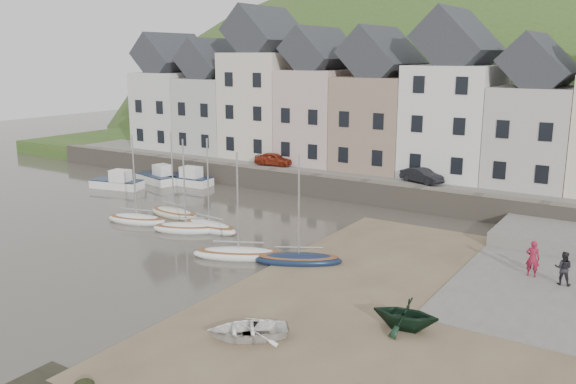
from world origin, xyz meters
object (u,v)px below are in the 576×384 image
Objects in this scene: rowboat_green at (406,313)px; car_left at (274,159)px; car_right at (422,175)px; person_dark at (563,268)px; sailboat_0 at (137,219)px; person_red at (533,258)px; rowboat_white at (247,330)px.

rowboat_green is 0.79× the size of car_left.
car_left is 13.87m from car_right.
car_right is at bearing -51.95° from person_dark.
person_dark is 0.49× the size of car_right.
sailboat_0 reaches higher than rowboat_green.
car_left is at bearing -29.21° from person_red.
rowboat_green is at bearing 56.63° from person_dark.
car_left reaches higher than car_right.
car_left is (-21.36, 21.79, 1.41)m from rowboat_green.
person_red is at bearing 108.86° from rowboat_white.
rowboat_white is 1.21× the size of rowboat_green.
person_dark is (26.60, 3.18, 0.71)m from sailboat_0.
rowboat_white is 15.81m from person_red.
person_red is at bearing 8.15° from sailboat_0.
sailboat_0 reaches higher than person_dark.
sailboat_0 is 3.69× the size of person_dark.
sailboat_0 is at bearing 1.51° from person_dark.
rowboat_white is 26.13m from car_right.
sailboat_0 is 1.83× the size of car_left.
person_dark is at bearing 143.18° from rowboat_green.
person_red is (8.31, 13.44, 0.67)m from rowboat_white.
sailboat_0 is 1.91× the size of rowboat_white.
person_dark is at bearing 162.67° from person_red.
rowboat_green is 0.78× the size of car_right.
rowboat_green is at bearing -14.55° from sailboat_0.
car_left is at bearing 109.45° from car_right.
car_right is (14.38, 16.12, 1.92)m from sailboat_0.
rowboat_green is 1.60× the size of person_dark.
car_right is (13.87, 0.00, -0.01)m from car_left.
sailboat_0 reaches higher than person_red.
person_dark is (4.72, 8.86, 0.20)m from rowboat_green.
person_dark is (1.53, -0.41, -0.09)m from person_red.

